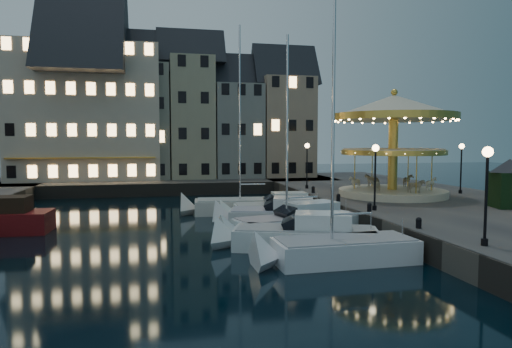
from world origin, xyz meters
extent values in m
plane|color=black|center=(0.00, 0.00, 0.00)|extent=(160.00, 160.00, 0.00)
cube|color=#474442|center=(14.00, 6.00, 0.65)|extent=(16.00, 56.00, 1.30)
cube|color=#474442|center=(-8.00, 28.00, 0.65)|extent=(44.00, 12.00, 1.30)
cube|color=#47423A|center=(6.00, 6.00, 0.65)|extent=(0.15, 44.00, 1.30)
cube|color=#47423A|center=(-6.00, 22.00, 0.65)|extent=(48.00, 0.15, 1.30)
cylinder|color=black|center=(7.20, -9.00, 1.45)|extent=(0.28, 0.28, 0.30)
cylinder|color=black|center=(7.20, -9.00, 3.20)|extent=(0.12, 0.12, 3.80)
sphere|color=#FFD18C|center=(7.20, -9.00, 5.25)|extent=(0.44, 0.44, 0.44)
cylinder|color=black|center=(7.20, 1.00, 1.45)|extent=(0.28, 0.28, 0.30)
cylinder|color=black|center=(7.20, 1.00, 3.20)|extent=(0.12, 0.12, 3.80)
sphere|color=#FFD18C|center=(7.20, 1.00, 5.25)|extent=(0.44, 0.44, 0.44)
cylinder|color=black|center=(7.20, 14.50, 1.45)|extent=(0.28, 0.28, 0.30)
cylinder|color=black|center=(7.20, 14.50, 3.20)|extent=(0.12, 0.12, 3.80)
sphere|color=#FFD18C|center=(7.20, 14.50, 5.25)|extent=(0.44, 0.44, 0.44)
cylinder|color=black|center=(18.50, 8.00, 1.45)|extent=(0.28, 0.28, 0.30)
cylinder|color=black|center=(18.50, 8.00, 3.20)|extent=(0.12, 0.12, 3.80)
sphere|color=#FFD18C|center=(18.50, 8.00, 5.25)|extent=(0.44, 0.44, 0.44)
cylinder|color=black|center=(6.60, -5.00, 1.50)|extent=(0.28, 0.28, 0.40)
sphere|color=black|center=(6.60, -5.00, 1.72)|extent=(0.30, 0.30, 0.30)
cylinder|color=black|center=(6.60, 0.50, 1.50)|extent=(0.28, 0.28, 0.40)
sphere|color=black|center=(6.60, 0.50, 1.72)|extent=(0.30, 0.30, 0.30)
cylinder|color=black|center=(6.60, 5.50, 1.50)|extent=(0.28, 0.28, 0.40)
sphere|color=black|center=(6.60, 5.50, 1.72)|extent=(0.30, 0.30, 0.30)
cylinder|color=black|center=(6.60, 11.00, 1.50)|extent=(0.28, 0.28, 0.40)
sphere|color=black|center=(6.60, 11.00, 1.72)|extent=(0.30, 0.30, 0.30)
cube|color=gray|center=(-19.50, 30.00, 6.80)|extent=(5.00, 8.00, 11.00)
cube|color=gray|center=(-14.05, 30.00, 7.30)|extent=(5.60, 8.00, 12.00)
cube|color=slate|center=(-8.00, 30.00, 7.80)|extent=(6.20, 8.00, 13.00)
cube|color=gray|center=(-2.25, 30.00, 8.30)|extent=(5.00, 8.00, 14.00)
cube|color=slate|center=(3.20, 30.00, 6.80)|extent=(5.60, 8.00, 11.00)
cube|color=#9D836A|center=(9.25, 30.00, 7.30)|extent=(6.20, 8.00, 12.00)
cube|color=beige|center=(-14.00, 30.00, 8.80)|extent=(16.00, 9.00, 15.00)
cube|color=white|center=(2.31, -5.78, 0.45)|extent=(6.69, 2.69, 1.30)
cube|color=gray|center=(2.31, -5.78, 1.12)|extent=(6.35, 2.47, 0.10)
cylinder|color=silver|center=(1.64, -5.79, 6.91)|extent=(0.14, 0.14, 11.61)
cube|color=silver|center=(1.31, -2.91, 0.45)|extent=(7.89, 4.77, 1.30)
cube|color=gray|center=(1.31, -2.91, 1.12)|extent=(7.47, 4.46, 0.10)
cube|color=silver|center=(2.16, -3.20, 1.55)|extent=(3.30, 2.69, 0.80)
cube|color=black|center=(0.74, -2.71, 1.45)|extent=(1.75, 2.06, 0.97)
cube|color=silver|center=(2.07, 0.79, 0.45)|extent=(8.35, 4.28, 1.30)
cube|color=gray|center=(2.07, 0.79, 1.12)|extent=(7.91, 4.00, 0.10)
cube|color=silver|center=(3.00, 1.03, 1.55)|extent=(3.39, 2.47, 0.80)
cube|color=black|center=(1.45, 0.63, 1.45)|extent=(1.69, 1.93, 1.01)
cylinder|color=silver|center=(1.29, 0.59, 6.49)|extent=(0.14, 0.14, 10.79)
cube|color=silver|center=(1.75, 3.61, 0.45)|extent=(7.18, 4.39, 1.30)
cube|color=gray|center=(1.75, 3.61, 1.12)|extent=(6.80, 4.10, 0.10)
cube|color=silver|center=(2.53, 3.38, 1.55)|extent=(3.00, 2.58, 0.80)
cube|color=black|center=(1.24, 3.76, 1.45)|extent=(1.62, 2.06, 0.92)
cube|color=silver|center=(2.33, 6.32, 0.45)|extent=(6.56, 2.55, 1.30)
cube|color=#929694|center=(2.33, 6.32, 1.12)|extent=(6.23, 2.36, 0.10)
cube|color=silver|center=(3.10, 6.27, 1.55)|extent=(2.54, 1.76, 0.80)
cube|color=black|center=(1.82, 6.35, 1.45)|extent=(1.20, 1.57, 0.91)
cube|color=beige|center=(0.89, 9.33, 0.45)|extent=(8.98, 3.41, 1.30)
cube|color=gray|center=(0.89, 9.33, 1.12)|extent=(8.52, 3.16, 0.10)
cylinder|color=silver|center=(0.02, 9.41, 7.01)|extent=(0.14, 0.14, 11.81)
cube|color=black|center=(-15.25, 5.11, 1.75)|extent=(2.34, 1.95, 1.03)
cylinder|color=beige|center=(12.04, 7.61, 1.56)|extent=(8.42, 8.42, 0.53)
cylinder|color=gold|center=(12.04, 7.61, 5.09)|extent=(0.74, 0.74, 6.53)
cylinder|color=beige|center=(12.04, 7.61, 4.98)|extent=(7.79, 7.79, 0.19)
cylinder|color=gold|center=(12.04, 7.61, 4.79)|extent=(8.08, 8.08, 0.37)
cone|color=beige|center=(12.04, 7.61, 8.46)|extent=(9.68, 9.68, 1.68)
cylinder|color=gold|center=(12.04, 7.61, 7.56)|extent=(9.68, 9.68, 0.53)
sphere|color=gold|center=(12.04, 7.61, 9.51)|extent=(0.53, 0.53, 0.53)
imported|color=beige|center=(14.86, 8.48, 2.35)|extent=(1.76, 1.27, 1.05)
cube|color=black|center=(16.35, 0.19, 2.47)|extent=(2.37, 2.37, 2.34)
pyramid|color=black|center=(16.35, 0.19, 4.52)|extent=(3.13, 3.13, 0.88)
camera|label=1|loc=(-6.18, -25.48, 5.72)|focal=32.00mm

